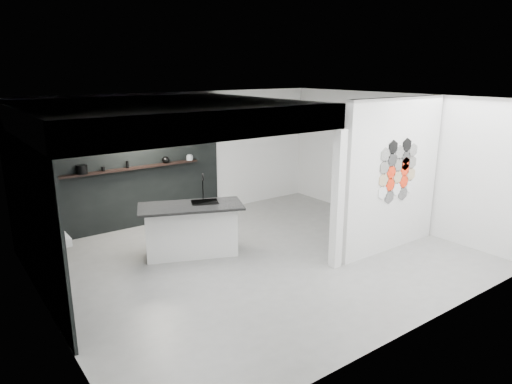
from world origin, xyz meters
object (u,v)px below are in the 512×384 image
object	(u,v)px
stockpot	(82,169)
kettle	(166,160)
partition_panel	(393,176)
bottle_dark	(127,164)
glass_bowl	(190,158)
kitchen_island	(191,229)
utensil_cup	(103,169)
glass_vase	(190,157)
wall_basin	(53,239)

from	to	relation	value
stockpot	kettle	size ratio (longest dim) A/B	1.25
partition_panel	bottle_dark	xyz separation A→B (m)	(-3.50, 3.87, -0.01)
kettle	glass_bowl	distance (m)	0.57
kitchen_island	kettle	bearing A→B (deg)	98.88
kitchen_island	utensil_cup	bearing A→B (deg)	136.49
glass_vase	stockpot	bearing A→B (deg)	180.00
wall_basin	kettle	world-z (taller)	kettle
kettle	bottle_dark	distance (m)	0.85
partition_panel	wall_basin	size ratio (longest dim) A/B	4.67
kitchen_island	bottle_dark	world-z (taller)	bottle_dark
utensil_cup	wall_basin	bearing A→B (deg)	-125.40
wall_basin	bottle_dark	size ratio (longest dim) A/B	4.13
kettle	glass_bowl	bearing A→B (deg)	21.54
stockpot	glass_bowl	size ratio (longest dim) A/B	1.49
stockpot	utensil_cup	bearing A→B (deg)	0.00
partition_panel	utensil_cup	size ratio (longest dim) A/B	32.03
kitchen_island	bottle_dark	bearing A→B (deg)	123.29
bottle_dark	glass_bowl	bearing A→B (deg)	0.00
glass_vase	kitchen_island	bearing A→B (deg)	-118.25
kitchen_island	wall_basin	bearing A→B (deg)	-154.85
kitchen_island	utensil_cup	distance (m)	2.32
partition_panel	bottle_dark	world-z (taller)	partition_panel
partition_panel	kitchen_island	xyz separation A→B (m)	(-3.13, 1.90, -0.91)
glass_bowl	bottle_dark	world-z (taller)	bottle_dark
utensil_cup	glass_vase	bearing A→B (deg)	0.00
stockpot	glass_bowl	xyz separation A→B (m)	(2.33, 0.00, -0.04)
glass_vase	bottle_dark	bearing A→B (deg)	180.00
kitchen_island	stockpot	world-z (taller)	stockpot
bottle_dark	utensil_cup	world-z (taller)	bottle_dark
partition_panel	utensil_cup	bearing A→B (deg)	135.97
stockpot	bottle_dark	bearing A→B (deg)	0.00
stockpot	kettle	world-z (taller)	stockpot
kettle	bottle_dark	size ratio (longest dim) A/B	1.16
wall_basin	utensil_cup	size ratio (longest dim) A/B	6.86
kettle	glass_bowl	xyz separation A→B (m)	(0.57, 0.00, -0.02)
stockpot	wall_basin	bearing A→B (deg)	-117.20
wall_basin	stockpot	world-z (taller)	stockpot
partition_panel	stockpot	distance (m)	5.86
stockpot	glass_bowl	bearing A→B (deg)	0.00
kettle	utensil_cup	distance (m)	1.35
bottle_dark	kettle	bearing A→B (deg)	0.00
stockpot	glass_bowl	world-z (taller)	stockpot
wall_basin	glass_vase	bearing A→B (deg)	31.35
bottle_dark	wall_basin	bearing A→B (deg)	-133.60
kitchen_island	kettle	world-z (taller)	kettle
stockpot	bottle_dark	distance (m)	0.91
utensil_cup	stockpot	bearing A→B (deg)	180.00
glass_vase	bottle_dark	size ratio (longest dim) A/B	0.85
wall_basin	kitchen_island	distance (m)	2.36
kettle	utensil_cup	world-z (taller)	kettle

